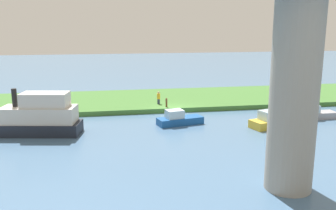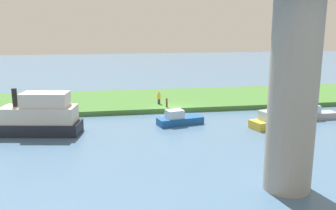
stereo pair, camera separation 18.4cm
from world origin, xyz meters
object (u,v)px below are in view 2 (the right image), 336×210
(mooring_post, at_px, (167,103))
(bridge_pylon, at_px, (293,96))
(person_on_bank, at_px, (159,98))
(skiff_small, at_px, (314,114))
(pontoon_yellow, at_px, (273,121))
(motorboat_red, at_px, (179,119))
(motorboat_white, at_px, (38,117))

(mooring_post, bearing_deg, bridge_pylon, 100.24)
(bridge_pylon, distance_m, person_on_bank, 22.38)
(skiff_small, bearing_deg, pontoon_yellow, 21.88)
(motorboat_red, bearing_deg, pontoon_yellow, 164.47)
(skiff_small, distance_m, pontoon_yellow, 5.77)
(motorboat_white, bearing_deg, pontoon_yellow, 176.12)
(mooring_post, height_order, skiff_small, mooring_post)
(person_on_bank, xyz_separation_m, mooring_post, (-0.59, 1.73, -0.23))
(motorboat_white, xyz_separation_m, motorboat_red, (-12.41, -0.90, -0.95))
(pontoon_yellow, bearing_deg, motorboat_white, -3.88)
(mooring_post, distance_m, skiff_small, 14.96)
(bridge_pylon, bearing_deg, pontoon_yellow, -112.14)
(person_on_bank, xyz_separation_m, skiff_small, (-14.50, 7.20, -0.71))
(motorboat_red, bearing_deg, bridge_pylon, 102.93)
(person_on_bank, bearing_deg, mooring_post, 108.77)
(motorboat_white, height_order, motorboat_red, motorboat_white)
(bridge_pylon, height_order, person_on_bank, bridge_pylon)
(motorboat_red, distance_m, skiff_small, 13.67)
(skiff_small, height_order, pontoon_yellow, pontoon_yellow)
(bridge_pylon, distance_m, pontoon_yellow, 14.07)
(bridge_pylon, height_order, motorboat_red, bridge_pylon)
(motorboat_white, bearing_deg, bridge_pylon, 139.11)
(motorboat_red, relative_size, skiff_small, 1.08)
(motorboat_white, distance_m, skiff_small, 26.11)
(motorboat_red, xyz_separation_m, skiff_small, (-13.67, 0.16, -0.01))
(bridge_pylon, height_order, skiff_small, bridge_pylon)
(person_on_bank, height_order, pontoon_yellow, person_on_bank)
(person_on_bank, relative_size, motorboat_white, 0.17)
(bridge_pylon, bearing_deg, motorboat_white, -40.89)
(person_on_bank, xyz_separation_m, motorboat_white, (11.58, 7.94, 0.25))
(person_on_bank, height_order, motorboat_red, person_on_bank)
(bridge_pylon, distance_m, mooring_post, 20.66)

